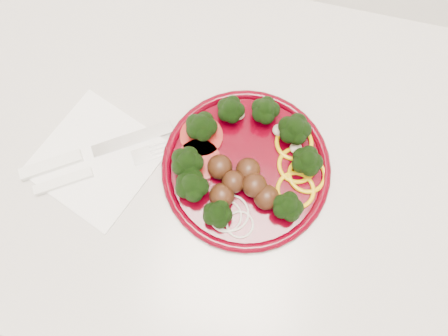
% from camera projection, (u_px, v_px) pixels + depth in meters
% --- Properties ---
extents(counter, '(2.40, 0.60, 0.90)m').
position_uv_depth(counter, '(233.00, 217.00, 1.07)').
color(counter, beige).
rests_on(counter, ground).
extents(plate, '(0.24, 0.24, 0.06)m').
position_uv_depth(plate, '(245.00, 165.00, 0.61)').
color(plate, '#4A000B').
rests_on(plate, counter).
extents(napkin, '(0.21, 0.21, 0.00)m').
position_uv_depth(napkin, '(97.00, 159.00, 0.64)').
color(napkin, white).
rests_on(napkin, counter).
extents(knife, '(0.20, 0.14, 0.01)m').
position_uv_depth(knife, '(77.00, 157.00, 0.63)').
color(knife, silver).
rests_on(knife, napkin).
extents(fork, '(0.18, 0.12, 0.01)m').
position_uv_depth(fork, '(80.00, 176.00, 0.62)').
color(fork, white).
rests_on(fork, napkin).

